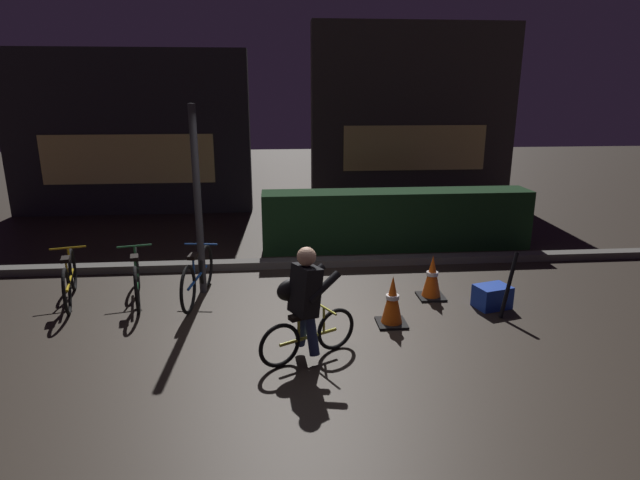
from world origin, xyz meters
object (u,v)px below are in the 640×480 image
traffic_cone_far (432,277)px  parked_bike_leftmost (70,279)px  parked_bike_left_mid (137,277)px  cyclist (305,303)px  street_post (198,202)px  parked_bike_center_left (198,276)px  blue_crate (492,297)px  closed_umbrella (509,285)px  traffic_cone_near (392,301)px

traffic_cone_far → parked_bike_leftmost: bearing=176.2°
parked_bike_left_mid → cyclist: size_ratio=1.20×
street_post → parked_bike_left_mid: (-0.85, -0.20, -0.98)m
parked_bike_center_left → blue_crate: parked_bike_center_left is taller
cyclist → closed_umbrella: (2.64, 0.89, -0.22)m
street_post → parked_bike_left_mid: bearing=-166.6°
parked_bike_left_mid → parked_bike_center_left: 0.83m
cyclist → traffic_cone_near: bearing=5.5°
parked_bike_center_left → cyclist: 2.26m
street_post → parked_bike_leftmost: street_post is taller
traffic_cone_near → traffic_cone_far: traffic_cone_near is taller
parked_bike_center_left → traffic_cone_far: size_ratio=2.53×
parked_bike_left_mid → cyclist: 2.87m
parked_bike_center_left → parked_bike_leftmost: bearing=94.5°
blue_crate → cyclist: 2.83m
parked_bike_leftmost → street_post: bearing=-99.3°
parked_bike_center_left → closed_umbrella: bearing=-95.2°
street_post → closed_umbrella: (3.97, -1.15, -0.90)m
traffic_cone_far → closed_umbrella: 1.03m
parked_bike_center_left → closed_umbrella: size_ratio=1.84×
parked_bike_center_left → cyclist: size_ratio=1.25×
traffic_cone_near → cyclist: 1.37m
parked_bike_left_mid → blue_crate: parked_bike_left_mid is taller
cyclist → closed_umbrella: cyclist is taller
closed_umbrella → traffic_cone_near: bearing=143.5°
parked_bike_leftmost → parked_bike_center_left: (1.72, -0.08, 0.01)m
parked_bike_left_mid → blue_crate: size_ratio=3.41×
cyclist → street_post: bearing=95.0°
traffic_cone_near → closed_umbrella: (1.53, 0.15, 0.10)m
parked_bike_leftmost → traffic_cone_far: bearing=-108.9°
parked_bike_leftmost → cyclist: size_ratio=1.18×
parked_bike_left_mid → blue_crate: bearing=-111.9°
parked_bike_leftmost → blue_crate: (5.63, -0.72, -0.17)m
blue_crate → parked_bike_leftmost: bearing=172.7°
blue_crate → closed_umbrella: closed_umbrella is taller
parked_bike_center_left → traffic_cone_near: parked_bike_center_left is taller
blue_crate → closed_umbrella: 0.37m
closed_umbrella → parked_bike_left_mid: bearing=126.8°
blue_crate → cyclist: (-2.55, -1.14, 0.48)m
traffic_cone_near → cyclist: bearing=-146.3°
parked_bike_leftmost → cyclist: cyclist is taller
parked_bike_center_left → traffic_cone_near: 2.68m
parked_bike_leftmost → cyclist: (3.08, -1.86, 0.31)m
traffic_cone_far → blue_crate: 0.82m
blue_crate → cyclist: bearing=-155.9°
parked_bike_leftmost → traffic_cone_near: size_ratio=2.33×
parked_bike_leftmost → blue_crate: size_ratio=3.34×
traffic_cone_near → blue_crate: traffic_cone_near is taller
street_post → traffic_cone_near: street_post is taller
parked_bike_leftmost → traffic_cone_far: size_ratio=2.38×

